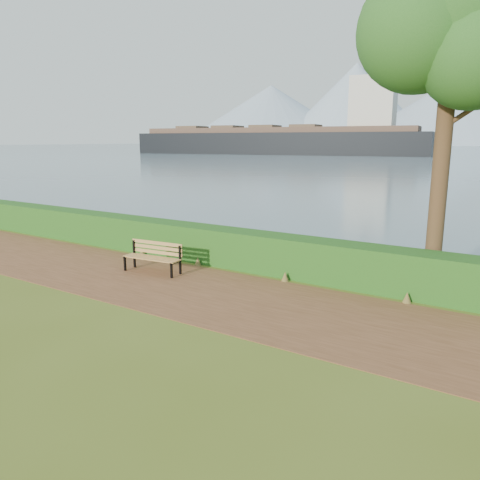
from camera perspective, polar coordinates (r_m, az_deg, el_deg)
The scene contains 6 objects.
ground at distance 10.78m, azimuth -7.22°, elevation -6.35°, with size 140.00×140.00×0.00m, color #515E1B.
path at distance 11.00m, azimuth -6.21°, elevation -5.92°, with size 40.00×3.40×0.01m, color brown.
hedge at distance 12.67m, azimuth 0.27°, elevation -1.12°, with size 32.00×0.85×1.00m, color #174C15.
bench at distance 12.40m, azimuth -10.47°, elevation -1.80°, with size 1.63×0.62×0.80m.
tree at distance 11.46m, azimuth 24.57°, elevation 22.95°, with size 3.63×3.48×7.74m.
cargo_ship at distance 117.22m, azimuth 5.45°, elevation 11.94°, with size 73.67×21.56×22.10m.
Camera 1 is at (6.62, -7.81, 3.38)m, focal length 35.00 mm.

